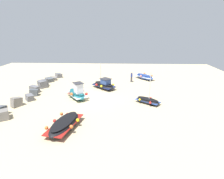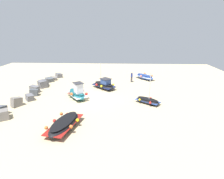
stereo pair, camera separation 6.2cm
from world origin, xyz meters
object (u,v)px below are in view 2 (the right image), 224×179
at_px(fishing_boat_1, 104,85).
at_px(fishing_boat_2, 148,101).
at_px(fishing_boat_3, 64,124).
at_px(fishing_boat_4, 145,77).
at_px(fishing_boat_0, 77,93).
at_px(person_walking, 132,76).

relative_size(fishing_boat_1, fishing_boat_2, 1.04).
bearing_deg(fishing_boat_3, fishing_boat_2, -40.36).
relative_size(fishing_boat_1, fishing_boat_4, 1.02).
bearing_deg(fishing_boat_0, fishing_boat_2, 45.99).
bearing_deg(fishing_boat_2, fishing_boat_1, -6.84).
relative_size(fishing_boat_1, person_walking, 2.33).
xyz_separation_m(fishing_boat_1, fishing_boat_3, (-11.99, 2.49, -0.11)).
distance_m(fishing_boat_2, person_walking, 9.51).
bearing_deg(fishing_boat_2, fishing_boat_3, 75.41).
bearing_deg(fishing_boat_4, person_walking, -87.45).
height_order(fishing_boat_1, fishing_boat_4, fishing_boat_1).
distance_m(fishing_boat_2, fishing_boat_4, 11.49).
relative_size(fishing_boat_1, fishing_boat_3, 0.82).
relative_size(fishing_boat_0, fishing_boat_4, 1.00).
height_order(fishing_boat_1, person_walking, fishing_boat_1).
relative_size(fishing_boat_0, fishing_boat_1, 0.98).
bearing_deg(fishing_boat_4, fishing_boat_3, -65.42).
height_order(fishing_boat_2, fishing_boat_3, fishing_boat_2).
relative_size(fishing_boat_3, fishing_boat_4, 1.25).
height_order(fishing_boat_0, fishing_boat_1, fishing_boat_1).
relative_size(fishing_boat_0, fishing_boat_3, 0.80).
xyz_separation_m(fishing_boat_2, person_walking, (9.38, 1.45, 0.62)).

